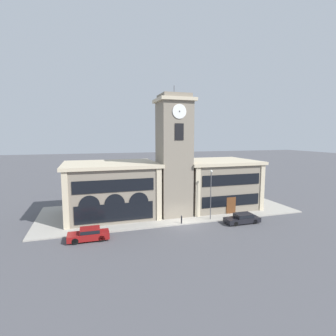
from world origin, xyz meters
TOP-DOWN VIEW (x-y plane):
  - ground_plane at (0.00, 0.00)m, footprint 300.00×300.00m
  - sidewalk_kerb at (0.00, 7.11)m, footprint 37.83×14.23m
  - clock_tower at (0.00, 4.60)m, footprint 5.04×5.04m
  - town_hall_left_wing at (-8.69, 7.30)m, footprint 13.14×10.49m
  - town_hall_right_wing at (8.14, 7.30)m, footprint 12.04×10.49m
  - parked_car_near at (-11.96, -1.57)m, footprint 4.46×1.86m
  - parked_car_mid at (7.56, -1.57)m, footprint 4.68×1.81m
  - street_lamp at (4.01, 0.78)m, footprint 0.36×0.36m
  - bollard at (-0.38, 0.28)m, footprint 0.18×0.18m

SIDE VIEW (x-z plane):
  - ground_plane at x=0.00m, z-range 0.00..0.00m
  - sidewalk_kerb at x=0.00m, z-range 0.00..0.15m
  - bollard at x=-0.38m, z-range 0.14..1.20m
  - parked_car_mid at x=7.56m, z-range 0.03..1.33m
  - parked_car_near at x=-11.96m, z-range 0.04..1.42m
  - town_hall_right_wing at x=8.14m, z-range 0.03..7.64m
  - town_hall_left_wing at x=-8.69m, z-range 0.02..7.72m
  - street_lamp at x=4.01m, z-range 1.11..7.93m
  - clock_tower at x=0.00m, z-range -0.56..17.88m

